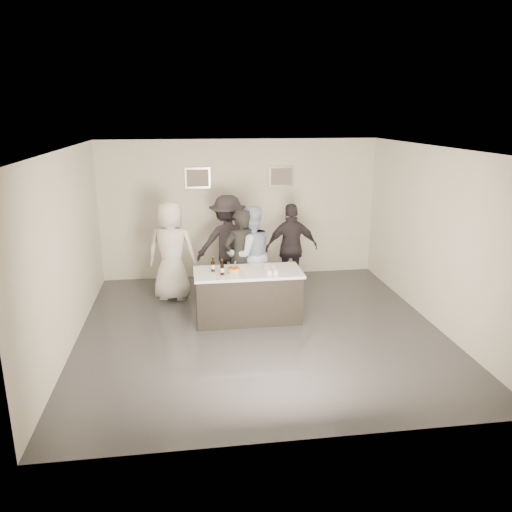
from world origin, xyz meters
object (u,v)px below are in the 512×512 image
object	(u,v)px
bar_counter	(248,295)
beer_bottle_a	(213,264)
cake	(234,271)
person_guest_right	(292,248)
person_main_blue	(250,255)
person_guest_back	(228,243)
beer_bottle_b	(222,267)
person_main_black	(240,258)
person_guest_left	(172,251)

from	to	relation	value
bar_counter	beer_bottle_a	bearing A→B (deg)	174.68
cake	person_guest_right	distance (m)	1.98
person_main_blue	person_guest_back	distance (m)	0.87
beer_bottle_b	person_guest_right	xyz separation A→B (m)	(1.51, 1.53, -0.13)
beer_bottle_b	person_guest_back	bearing A→B (deg)	82.06
bar_counter	beer_bottle_b	xyz separation A→B (m)	(-0.45, -0.15, 0.58)
person_guest_back	person_guest_right	bearing A→B (deg)	168.76
beer_bottle_b	person_main_black	xyz separation A→B (m)	(0.40, 0.87, -0.10)
person_main_blue	person_guest_left	distance (m)	1.53
person_main_black	person_main_blue	size ratio (longest dim) A/B	0.99
cake	person_main_black	xyz separation A→B (m)	(0.21, 0.82, -0.01)
person_guest_left	person_guest_back	world-z (taller)	person_guest_back
bar_counter	person_main_blue	bearing A→B (deg)	79.89
bar_counter	cake	xyz separation A→B (m)	(-0.25, -0.10, 0.49)
person_guest_right	person_guest_back	xyz separation A→B (m)	(-1.26, 0.27, 0.08)
person_main_blue	bar_counter	bearing A→B (deg)	63.89
cake	person_main_black	world-z (taller)	person_main_black
beer_bottle_b	person_main_black	distance (m)	0.96
beer_bottle_a	beer_bottle_b	world-z (taller)	same
person_main_blue	person_guest_left	size ratio (longest dim) A/B	0.97
person_main_blue	person_guest_right	world-z (taller)	person_main_blue
person_main_black	bar_counter	bearing A→B (deg)	69.50
cake	person_guest_right	world-z (taller)	person_guest_right
cake	person_guest_left	bearing A→B (deg)	128.59
bar_counter	person_main_black	size ratio (longest dim) A/B	1.00
beer_bottle_a	person_guest_back	distance (m)	1.64
beer_bottle_a	person_guest_left	distance (m)	1.39
person_guest_left	person_guest_back	distance (m)	1.19
person_guest_right	bar_counter	bearing A→B (deg)	52.86
beer_bottle_b	person_guest_back	size ratio (longest dim) A/B	0.13
person_main_black	person_guest_back	world-z (taller)	person_guest_back
person_main_blue	person_guest_left	bearing A→B (deg)	-30.72
bar_counter	person_main_blue	world-z (taller)	person_main_blue
beer_bottle_b	person_guest_back	world-z (taller)	person_guest_back
cake	person_guest_right	xyz separation A→B (m)	(1.32, 1.47, -0.03)
cake	person_guest_back	size ratio (longest dim) A/B	0.10
person_main_black	person_guest_right	xyz separation A→B (m)	(1.11, 0.66, -0.02)
cake	beer_bottle_a	size ratio (longest dim) A/B	0.79
cake	beer_bottle_a	bearing A→B (deg)	155.39
bar_counter	person_guest_right	bearing A→B (deg)	52.28
person_guest_right	person_guest_left	bearing A→B (deg)	3.77
bar_counter	person_guest_right	size ratio (longest dim) A/B	1.03
person_main_blue	person_main_black	bearing A→B (deg)	18.40
bar_counter	cake	distance (m)	0.56
person_guest_right	beer_bottle_a	bearing A→B (deg)	39.04
bar_counter	person_guest_left	size ratio (longest dim) A/B	0.96
bar_counter	person_guest_left	world-z (taller)	person_guest_left
person_guest_back	bar_counter	bearing A→B (deg)	97.83
bar_counter	person_guest_back	world-z (taller)	person_guest_back
cake	beer_bottle_a	world-z (taller)	beer_bottle_a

